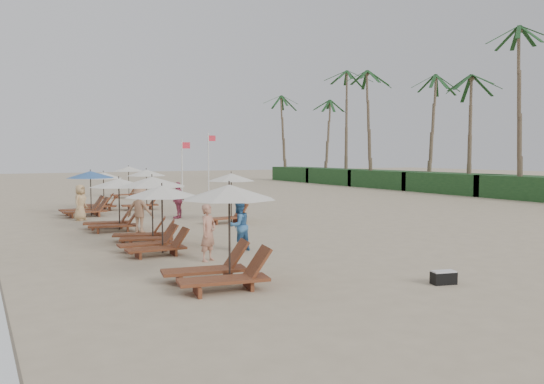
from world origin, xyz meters
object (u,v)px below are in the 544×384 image
lounger_station_0 (219,238)px  lounger_station_4 (86,194)px  inland_station_0 (229,191)px  inland_station_2 (127,177)px  duffel_bag (444,277)px  inland_station_1 (144,185)px  lounger_station_1 (156,216)px  flag_pole_near (183,167)px  beachgoer_mid_b (140,210)px  lounger_station_2 (147,206)px  beachgoer_far_a (178,200)px  beachgoer_far_b (80,203)px  beachgoer_mid_a (239,226)px  lounger_station_3 (114,202)px  lounger_station_5 (100,191)px  beachgoer_near (208,233)px

lounger_station_0 → lounger_station_4: (-0.07, 16.56, -0.02)m
inland_station_0 → inland_station_2: size_ratio=1.00×
inland_station_0 → duffel_bag: 13.15m
inland_station_1 → lounger_station_1: bearing=-104.2°
lounger_station_0 → flag_pole_near: bearing=72.4°
inland_station_0 → beachgoer_mid_b: bearing=-165.6°
inland_station_1 → lounger_station_2: bearing=-105.1°
beachgoer_far_a → beachgoer_far_b: beachgoer_far_a is taller
beachgoer_mid_a → flag_pole_near: flag_pole_near is taller
lounger_station_3 → beachgoer_far_a: bearing=35.3°
lounger_station_0 → inland_station_2: (4.62, 27.04, 0.33)m
lounger_station_5 → beachgoer_mid_b: (-0.40, -9.72, -0.12)m
beachgoer_near → duffel_bag: bearing=-86.0°
lounger_station_5 → beachgoer_far_a: lounger_station_5 is taller
lounger_station_2 → beachgoer_mid_a: (2.08, -2.99, -0.47)m
duffel_bag → lounger_station_5: bearing=99.4°
lounger_station_3 → beachgoer_far_a: 4.46m
duffel_bag → inland_station_1: bearing=93.7°
lounger_station_3 → beachgoer_far_a: size_ratio=1.50×
lounger_station_4 → inland_station_1: (3.45, 1.78, 0.26)m
inland_station_0 → beachgoer_far_a: inland_station_0 is taller
inland_station_0 → inland_station_2: same height
lounger_station_2 → inland_station_0: size_ratio=0.99×
lounger_station_0 → beachgoer_far_b: bearing=92.5°
inland_station_2 → lounger_station_3: bearing=-105.8°
inland_station_0 → lounger_station_4: bearing=131.0°
inland_station_2 → lounger_station_1: bearing=-101.8°
inland_station_2 → duffel_bag: bearing=-89.8°
lounger_station_1 → inland_station_1: size_ratio=0.92×
beachgoer_near → beachgoer_far_b: (-1.54, 11.84, 0.01)m
lounger_station_3 → beachgoer_mid_a: lounger_station_3 is taller
beachgoer_far_b → inland_station_0: bearing=-85.2°
lounger_station_4 → duffel_bag: size_ratio=4.29×
beachgoer_mid_b → duffel_bag: bearing=155.0°
lounger_station_5 → beachgoer_mid_b: size_ratio=1.36×
lounger_station_4 → flag_pole_near: bearing=35.2°
lounger_station_3 → beachgoer_near: size_ratio=1.60×
inland_station_1 → beachgoer_far_a: (0.25, -5.09, -0.49)m
inland_station_0 → beachgoer_mid_a: bearing=-112.2°
lounger_station_4 → beachgoer_mid_a: (2.43, -12.69, -0.29)m
lounger_station_0 → beachgoer_mid_b: size_ratio=1.48×
lounger_station_0 → lounger_station_4: size_ratio=0.99×
lounger_station_0 → beachgoer_mid_a: 4.54m
beachgoer_far_a → beachgoer_far_b: size_ratio=1.05×
lounger_station_5 → flag_pole_near: size_ratio=0.61×
lounger_station_1 → inland_station_2: bearing=78.2°
beachgoer_far_b → inland_station_1: bearing=-7.7°
inland_station_2 → duffel_bag: (0.09, -29.51, -1.30)m
beachgoer_near → beachgoer_mid_b: beachgoer_mid_b is taller
lounger_station_0 → beachgoer_far_b: 14.69m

